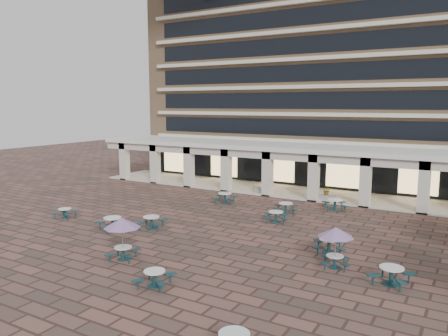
{
  "coord_description": "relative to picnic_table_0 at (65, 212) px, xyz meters",
  "views": [
    {
      "loc": [
        13.75,
        -22.41,
        8.08
      ],
      "look_at": [
        -1.09,
        3.0,
        3.75
      ],
      "focal_mm": 35.0,
      "sensor_mm": 36.0,
      "label": 1
    }
  ],
  "objects": [
    {
      "name": "picnic_table_8",
      "position": [
        7.06,
        1.04,
        0.07
      ],
      "size": [
        2.13,
        2.13,
        0.8
      ],
      "rotation": [
        0.0,
        0.0,
        0.31
      ],
      "color": "#163B43",
      "rests_on": "ground"
    },
    {
      "name": "picnic_table_1",
      "position": [
        13.11,
        -6.03,
        0.03
      ],
      "size": [
        1.88,
        1.88,
        0.73
      ],
      "rotation": [
        0.0,
        0.0,
        0.23
      ],
      "color": "#163B43",
      "rests_on": "ground"
    },
    {
      "name": "planter_right",
      "position": [
        14.5,
        14.83,
        0.17
      ],
      "size": [
        1.5,
        0.81,
        1.35
      ],
      "color": "#969691",
      "rests_on": "ground"
    },
    {
      "name": "picnic_table_13",
      "position": [
        16.03,
        11.93,
        0.1
      ],
      "size": [
        2.35,
        2.35,
        0.86
      ],
      "rotation": [
        0.0,
        0.0,
        0.43
      ],
      "color": "#163B43",
      "rests_on": "ground"
    },
    {
      "name": "planter_left",
      "position": [
        8.66,
        14.83,
        0.02
      ],
      "size": [
        1.5,
        0.72,
        1.17
      ],
      "color": "#969691",
      "rests_on": "ground"
    },
    {
      "name": "apartment_building",
      "position": [
        11.38,
        27.4,
        12.19
      ],
      "size": [
        40.0,
        15.5,
        25.2
      ],
      "color": "tan",
      "rests_on": "ground"
    },
    {
      "name": "picnic_table_11",
      "position": [
        19.42,
        0.22,
        1.34
      ],
      "size": [
        1.79,
        1.79,
        2.06
      ],
      "rotation": [
        0.0,
        0.0,
        0.3
      ],
      "color": "#163B43",
      "rests_on": "ground"
    },
    {
      "name": "picnic_table_5",
      "position": [
        5.18,
        -0.55,
        0.1
      ],
      "size": [
        2.34,
        2.34,
        0.85
      ],
      "rotation": [
        0.0,
        0.0,
        -0.42
      ],
      "color": "#163B43",
      "rests_on": "ground"
    },
    {
      "name": "picnic_table_0",
      "position": [
        0.0,
        0.0,
        0.0
      ],
      "size": [
        1.8,
        1.8,
        0.69
      ],
      "rotation": [
        0.0,
        0.0,
        0.28
      ],
      "color": "#163B43",
      "rests_on": "ground"
    },
    {
      "name": "picnic_table_9",
      "position": [
        13.49,
        6.53,
        0.05
      ],
      "size": [
        2.04,
        2.04,
        0.76
      ],
      "rotation": [
        0.0,
        0.0,
        0.33
      ],
      "color": "#163B43",
      "rests_on": "ground"
    },
    {
      "name": "picnic_table_6",
      "position": [
        9.53,
        -4.22,
        1.49
      ],
      "size": [
        1.93,
        1.93,
        2.23
      ],
      "rotation": [
        0.0,
        0.0,
        0.36
      ],
      "color": "#163B43",
      "rests_on": "ground"
    },
    {
      "name": "picnic_table_3",
      "position": [
        22.2,
        -0.49,
        0.08
      ],
      "size": [
        2.02,
        2.02,
        0.81
      ],
      "rotation": [
        0.0,
        0.0,
        -0.16
      ],
      "color": "#163B43",
      "rests_on": "ground"
    },
    {
      "name": "retail_arcade",
      "position": [
        11.38,
        16.73,
        2.59
      ],
      "size": [
        42.0,
        6.6,
        4.4
      ],
      "color": "white",
      "rests_on": "ground"
    },
    {
      "name": "ground",
      "position": [
        11.38,
        1.93,
        -0.41
      ],
      "size": [
        120.0,
        120.0,
        0.0
      ],
      "primitive_type": "plane",
      "color": "brown",
      "rests_on": "ground"
    },
    {
      "name": "picnic_table_7",
      "position": [
        18.5,
        2.25,
        0.06
      ],
      "size": [
        2.08,
        2.08,
        0.79
      ],
      "rotation": [
        0.0,
        0.0,
        0.28
      ],
      "color": "#163B43",
      "rests_on": "ground"
    },
    {
      "name": "picnic_table_10",
      "position": [
        13.1,
        9.26,
        0.05
      ],
      "size": [
        2.11,
        2.11,
        0.78
      ],
      "rotation": [
        0.0,
        0.0,
        0.38
      ],
      "color": "#163B43",
      "rests_on": "ground"
    },
    {
      "name": "picnic_table_12",
      "position": [
        7.49,
        9.89,
        0.09
      ],
      "size": [
        2.18,
        2.18,
        0.83
      ],
      "rotation": [
        0.0,
        0.0,
        0.28
      ],
      "color": "#163B43",
      "rests_on": "ground"
    }
  ]
}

